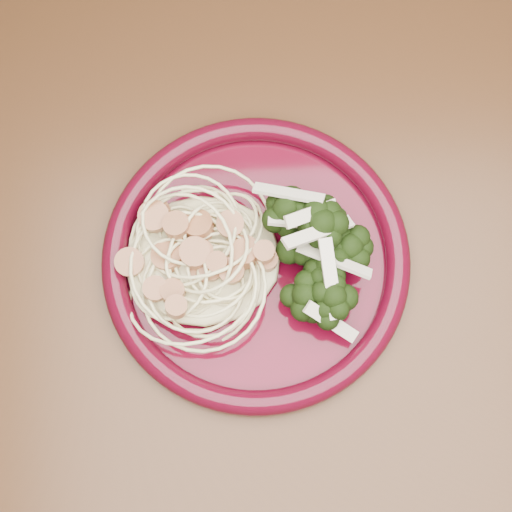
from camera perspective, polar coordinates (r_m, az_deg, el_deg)
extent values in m
plane|color=brown|center=(1.38, 2.64, -8.13)|extent=(3.50, 3.50, 0.00)
cube|color=#472814|center=(0.67, 5.39, 0.85)|extent=(1.20, 0.80, 0.04)
cylinder|color=#450414|center=(0.64, 0.00, -0.43)|extent=(0.28, 0.28, 0.01)
torus|color=#450615|center=(0.63, 0.00, -0.21)|extent=(0.28, 0.28, 0.02)
ellipsoid|color=beige|center=(0.62, -4.35, -0.05)|extent=(0.14, 0.13, 0.03)
ellipsoid|color=black|center=(0.62, 5.38, 0.39)|extent=(0.09, 0.15, 0.05)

